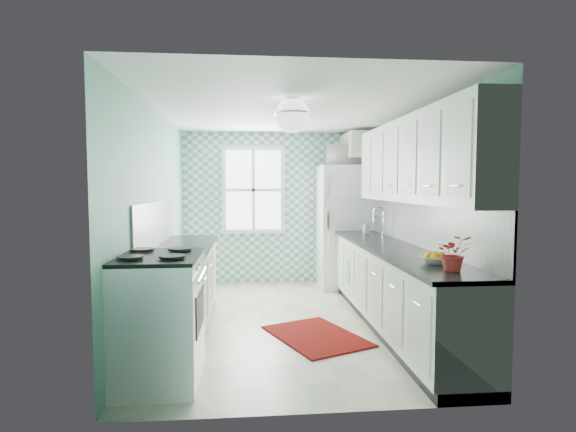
{
  "coord_description": "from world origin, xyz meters",
  "views": [
    {
      "loc": [
        -0.45,
        -5.27,
        1.64
      ],
      "look_at": [
        0.05,
        0.25,
        1.25
      ],
      "focal_mm": 28.0,
      "sensor_mm": 36.0,
      "label": 1
    }
  ],
  "objects": [
    {
      "name": "ceiling",
      "position": [
        0.0,
        0.0,
        2.51
      ],
      "size": [
        3.0,
        4.4,
        0.02
      ],
      "primitive_type": "cube",
      "color": "white",
      "rests_on": "wall_back"
    },
    {
      "name": "microwave",
      "position": [
        1.11,
        1.78,
        2.1
      ],
      "size": [
        0.58,
        0.4,
        0.32
      ],
      "primitive_type": "imported",
      "rotation": [
        0.0,
        0.0,
        3.14
      ],
      "color": "silver",
      "rests_on": "fridge"
    },
    {
      "name": "potted_plant",
      "position": [
        1.2,
        -1.84,
        1.09
      ],
      "size": [
        0.31,
        0.29,
        0.3
      ],
      "primitive_type": "imported",
      "rotation": [
        0.0,
        0.0,
        -0.23
      ],
      "color": "#B30724",
      "rests_on": "countertop_right"
    },
    {
      "name": "wall_back",
      "position": [
        0.0,
        2.21,
        1.25
      ],
      "size": [
        3.0,
        0.02,
        2.5
      ],
      "primitive_type": "cube",
      "color": "#66AA93",
      "rests_on": "floor"
    },
    {
      "name": "rug",
      "position": [
        0.28,
        -0.59,
        0.01
      ],
      "size": [
        1.16,
        1.34,
        0.02
      ],
      "primitive_type": "cube",
      "rotation": [
        0.0,
        0.0,
        0.4
      ],
      "color": "#770503",
      "rests_on": "floor"
    },
    {
      "name": "dish_towel",
      "position": [
        0.89,
        0.57,
        0.48
      ],
      "size": [
        0.06,
        0.2,
        0.31
      ],
      "primitive_type": "cube",
      "rotation": [
        0.0,
        0.0,
        0.21
      ],
      "color": "#54C0B9",
      "rests_on": "base_cabinets_right"
    },
    {
      "name": "fruit_bowl",
      "position": [
        1.2,
        -1.48,
        0.97
      ],
      "size": [
        0.29,
        0.29,
        0.07
      ],
      "primitive_type": "imported",
      "rotation": [
        0.0,
        0.0,
        -0.14
      ],
      "color": "white",
      "rests_on": "countertop_right"
    },
    {
      "name": "base_cabinets_right",
      "position": [
        1.2,
        -0.4,
        0.45
      ],
      "size": [
        0.6,
        3.6,
        0.9
      ],
      "primitive_type": "cube",
      "color": "white",
      "rests_on": "floor"
    },
    {
      "name": "window",
      "position": [
        -0.35,
        2.16,
        1.55
      ],
      "size": [
        1.04,
        0.05,
        1.44
      ],
      "color": "white",
      "rests_on": "wall_back"
    },
    {
      "name": "countertop_left",
      "position": [
        -1.19,
        -0.07,
        0.92
      ],
      "size": [
        0.63,
        2.15,
        0.04
      ],
      "primitive_type": "cube",
      "color": "black",
      "rests_on": "base_cabinets_left"
    },
    {
      "name": "wall_left",
      "position": [
        -1.51,
        0.0,
        1.25
      ],
      "size": [
        0.02,
        4.4,
        2.5
      ],
      "primitive_type": "cube",
      "color": "#66AA93",
      "rests_on": "floor"
    },
    {
      "name": "wall_right",
      "position": [
        1.51,
        0.0,
        1.25
      ],
      "size": [
        0.02,
        4.4,
        2.5
      ],
      "primitive_type": "cube",
      "color": "#66AA93",
      "rests_on": "floor"
    },
    {
      "name": "wall_front",
      "position": [
        0.0,
        -2.21,
        1.25
      ],
      "size": [
        3.0,
        0.02,
        2.5
      ],
      "primitive_type": "cube",
      "color": "#66AA93",
      "rests_on": "floor"
    },
    {
      "name": "floor",
      "position": [
        0.0,
        0.0,
        -0.01
      ],
      "size": [
        3.0,
        4.4,
        0.02
      ],
      "primitive_type": "cube",
      "color": "beige",
      "rests_on": "ground"
    },
    {
      "name": "base_cabinets_left",
      "position": [
        -1.2,
        -0.07,
        0.45
      ],
      "size": [
        0.6,
        2.15,
        0.9
      ],
      "primitive_type": "cube",
      "color": "white",
      "rests_on": "floor"
    },
    {
      "name": "upper_cabinet_fridge",
      "position": [
        1.3,
        1.83,
        2.25
      ],
      "size": [
        0.4,
        0.74,
        0.4
      ],
      "primitive_type": "cube",
      "color": "silver",
      "rests_on": "wall_right"
    },
    {
      "name": "fridge",
      "position": [
        1.11,
        1.78,
        0.97
      ],
      "size": [
        0.84,
        0.83,
        1.94
      ],
      "rotation": [
        0.0,
        0.0,
        0.0
      ],
      "color": "white",
      "rests_on": "floor"
    },
    {
      "name": "accent_wall",
      "position": [
        0.0,
        2.19,
        1.25
      ],
      "size": [
        3.0,
        0.01,
        2.5
      ],
      "primitive_type": "cube",
      "color": "#589F90",
      "rests_on": "wall_back"
    },
    {
      "name": "stove",
      "position": [
        -1.2,
        -1.53,
        0.54
      ],
      "size": [
        0.69,
        0.87,
        1.05
      ],
      "rotation": [
        0.0,
        0.0,
        0.04
      ],
      "color": "silver",
      "rests_on": "floor"
    },
    {
      "name": "sink",
      "position": [
        1.2,
        0.6,
        0.93
      ],
      "size": [
        0.49,
        0.41,
        0.53
      ],
      "rotation": [
        0.0,
        0.0,
        0.04
      ],
      "color": "silver",
      "rests_on": "countertop_right"
    },
    {
      "name": "ceiling_light",
      "position": [
        0.0,
        -0.8,
        2.32
      ],
      "size": [
        0.34,
        0.34,
        0.35
      ],
      "color": "silver",
      "rests_on": "ceiling"
    },
    {
      "name": "upper_cabinets_right",
      "position": [
        1.33,
        -0.6,
        1.9
      ],
      "size": [
        0.33,
        3.2,
        0.9
      ],
      "primitive_type": "cube",
      "color": "silver",
      "rests_on": "wall_right"
    },
    {
      "name": "backsplash_left",
      "position": [
        -1.49,
        -0.07,
        1.2
      ],
      "size": [
        0.02,
        2.15,
        0.51
      ],
      "primitive_type": "cube",
      "color": "white",
      "rests_on": "wall_left"
    },
    {
      "name": "backsplash_right",
      "position": [
        1.49,
        -0.4,
        1.2
      ],
      "size": [
        0.02,
        3.6,
        0.51
      ],
      "primitive_type": "cube",
      "color": "white",
      "rests_on": "wall_right"
    },
    {
      "name": "soap_bottle",
      "position": [
        1.25,
        1.02,
        1.03
      ],
      "size": [
        0.1,
        0.1,
        0.18
      ],
      "primitive_type": "imported",
      "rotation": [
        0.0,
        0.0,
        0.26
      ],
      "color": "#ABCAD2",
      "rests_on": "countertop_right"
    },
    {
      "name": "countertop_right",
      "position": [
        1.19,
        -0.4,
        0.92
      ],
      "size": [
        0.63,
        3.6,
        0.04
      ],
      "primitive_type": "cube",
      "color": "black",
      "rests_on": "base_cabinets_right"
    }
  ]
}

